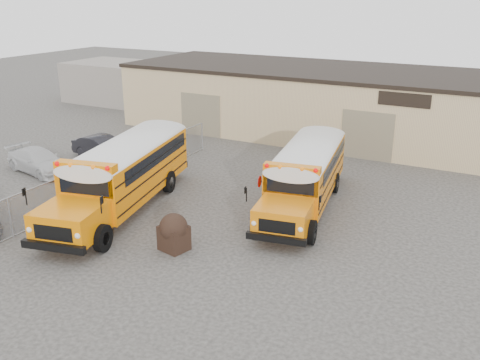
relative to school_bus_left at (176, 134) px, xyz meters
The scene contains 9 objects.
ground 10.38m from the school_bus_left, 56.71° to the right, with size 120.00×120.00×0.00m, color #302F2C.
warehouse 12.77m from the school_bus_left, 63.97° to the left, with size 30.20×10.20×4.67m.
chainlink_fence 5.63m from the school_bus_left, 94.13° to the right, with size 0.07×18.07×1.81m.
distant_building_left 21.22m from the school_bus_left, 140.60° to the left, with size 8.00×6.00×3.60m, color gray.
school_bus_left is the anchor object (origin of this frame).
school_bus_right 8.83m from the school_bus_left, 25.64° to the left, with size 4.20×10.38×2.96m.
tarp_bundle 11.22m from the school_bus_left, 55.76° to the right, with size 1.21×1.14×1.55m.
car_white 7.97m from the school_bus_left, 141.75° to the right, with size 1.87×4.61×1.34m, color silver.
car_dark 5.03m from the school_bus_left, 166.71° to the right, with size 1.48×4.24×1.40m, color black.
Camera 1 is at (12.24, -16.47, 9.88)m, focal length 40.00 mm.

